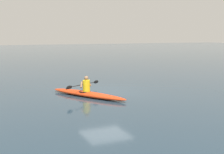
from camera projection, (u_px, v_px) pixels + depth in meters
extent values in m
plane|color=#233847|center=(106.00, 92.00, 16.49)|extent=(160.00, 160.00, 0.00)
ellipsoid|color=red|center=(88.00, 94.00, 15.09)|extent=(2.91, 4.45, 0.27)
torus|color=black|center=(85.00, 91.00, 15.17)|extent=(0.82, 0.82, 0.04)
cylinder|color=black|center=(67.00, 89.00, 15.90)|extent=(0.18, 0.18, 0.02)
cylinder|color=yellow|center=(86.00, 86.00, 15.07)|extent=(0.37, 0.37, 0.58)
sphere|color=#936B4C|center=(86.00, 78.00, 15.01)|extent=(0.21, 0.21, 0.21)
cylinder|color=black|center=(83.00, 84.00, 15.18)|extent=(1.81, 1.05, 0.03)
ellipsoid|color=black|center=(69.00, 87.00, 14.35)|extent=(0.37, 0.23, 0.17)
ellipsoid|color=black|center=(96.00, 82.00, 16.01)|extent=(0.37, 0.23, 0.17)
cylinder|color=#936B4C|center=(81.00, 85.00, 14.88)|extent=(0.23, 0.29, 0.34)
cylinder|color=#936B4C|center=(89.00, 83.00, 15.33)|extent=(0.32, 0.13, 0.34)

